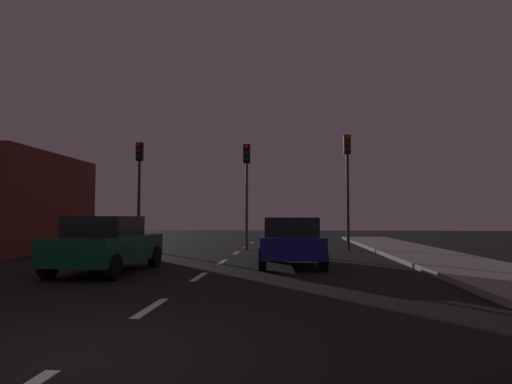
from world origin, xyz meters
The scene contains 14 objects.
ground_plane centered at (0.00, 7.00, 0.00)m, with size 80.00×80.00×0.00m, color black.
sidewalk_curb_right centered at (7.50, 7.00, 0.07)m, with size 3.00×40.00×0.15m, color gray.
lane_stripe_second centered at (0.00, 2.60, 0.00)m, with size 0.16×1.60×0.01m, color silver.
lane_stripe_third centered at (0.00, 6.40, 0.00)m, with size 0.16×1.60×0.01m, color silver.
lane_stripe_fourth centered at (0.00, 10.20, 0.00)m, with size 0.16×1.60×0.01m, color silver.
lane_stripe_fifth centered at (0.00, 14.00, 0.00)m, with size 0.16×1.60×0.01m, color silver.
lane_stripe_sixth centered at (0.00, 17.80, 0.00)m, with size 0.16×1.60×0.01m, color silver.
lane_stripe_seventh centered at (0.00, 21.60, 0.00)m, with size 0.16×1.60×0.01m, color silver.
traffic_signal_left centered at (-5.00, 15.73, 3.62)m, with size 0.32×0.38×5.18m.
traffic_signal_center centered at (0.26, 15.73, 3.51)m, with size 0.32×0.38×5.02m.
traffic_signal_right centered at (5.00, 15.73, 3.75)m, with size 0.32×0.38×5.40m.
car_stopped_ahead centered at (2.35, 9.32, 0.77)m, with size 2.12×4.16×1.52m.
car_adjacent_lane centered at (-2.73, 7.03, 0.79)m, with size 2.02×4.04×1.56m.
storefront_left centered at (-10.09, 13.88, 2.18)m, with size 4.19×7.12×4.36m, color maroon.
Camera 1 is at (2.37, -4.60, 1.52)m, focal length 30.26 mm.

